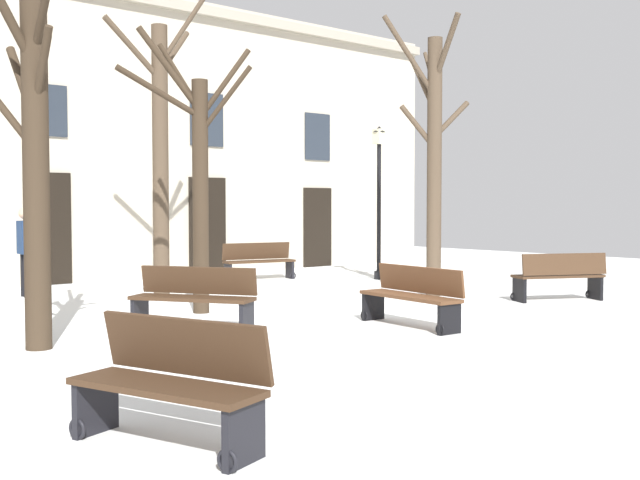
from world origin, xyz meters
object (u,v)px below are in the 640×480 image
(bench_back_to_back_right, at_px, (171,383))
(streetlamp, at_px, (379,186))
(tree_right_of_center, at_px, (198,175))
(tree_near_facade, at_px, (34,149))
(bench_near_center_tree, at_px, (412,295))
(tree_foreground, at_px, (160,149))
(bench_facing_shops, at_px, (259,260))
(bench_back_to_back_left, at_px, (560,276))
(person_strolling, at_px, (25,247))
(tree_center, at_px, (433,153))
(bench_by_litter_bin, at_px, (194,298))

(bench_back_to_back_right, bearing_deg, streetlamp, 109.59)
(tree_right_of_center, xyz_separation_m, streetlamp, (6.31, 2.13, -0.03))
(tree_near_facade, distance_m, bench_near_center_tree, 5.54)
(tree_foreground, distance_m, bench_facing_shops, 4.23)
(bench_back_to_back_left, height_order, person_strolling, person_strolling)
(tree_center, bearing_deg, tree_foreground, 137.69)
(tree_center, distance_m, streetlamp, 3.45)
(tree_center, xyz_separation_m, bench_back_to_back_left, (1.12, -2.11, -2.32))
(bench_back_to_back_right, relative_size, bench_back_to_back_left, 0.95)
(tree_near_facade, xyz_separation_m, bench_facing_shops, (7.25, 5.34, -2.01))
(tree_foreground, height_order, person_strolling, tree_foreground)
(bench_back_to_back_left, relative_size, bench_near_center_tree, 0.96)
(bench_facing_shops, relative_size, bench_near_center_tree, 0.99)
(bench_back_to_back_left, distance_m, person_strolling, 10.19)
(tree_center, relative_size, tree_right_of_center, 1.18)
(bench_facing_shops, height_order, bench_near_center_tree, bench_facing_shops)
(streetlamp, xyz_separation_m, bench_back_to_back_right, (-10.18, -8.03, -1.77))
(bench_by_litter_bin, bearing_deg, tree_near_facade, -127.14)
(tree_center, relative_size, person_strolling, 3.14)
(streetlamp, bearing_deg, bench_back_to_back_right, -141.74)
(bench_by_litter_bin, bearing_deg, tree_foreground, 123.61)
(tree_near_facade, relative_size, bench_back_to_back_left, 2.84)
(tree_foreground, xyz_separation_m, bench_by_litter_bin, (-1.86, -4.29, -2.41))
(bench_facing_shops, bearing_deg, tree_center, -69.83)
(tree_center, xyz_separation_m, bench_back_to_back_right, (-8.63, -4.99, -2.32))
(bench_back_to_back_right, relative_size, bench_near_center_tree, 0.91)
(bench_by_litter_bin, distance_m, person_strolling, 5.72)
(person_strolling, bearing_deg, tree_right_of_center, -158.98)
(tree_center, xyz_separation_m, bench_by_litter_bin, (-5.83, -0.68, -2.31))
(tree_near_facade, xyz_separation_m, tree_right_of_center, (3.20, 1.43, -0.20))
(tree_right_of_center, distance_m, bench_by_litter_bin, 2.62)
(tree_near_facade, bearing_deg, person_strolling, 71.72)
(bench_facing_shops, bearing_deg, person_strolling, -170.30)
(bench_by_litter_bin, distance_m, bench_near_center_tree, 3.16)
(tree_center, xyz_separation_m, bench_facing_shops, (-0.71, 4.82, -2.32))
(tree_center, bearing_deg, streetlamp, 63.08)
(bench_back_to_back_right, bearing_deg, tree_center, 101.34)
(tree_foreground, xyz_separation_m, person_strolling, (-2.17, 1.40, -1.92))
(bench_back_to_back_right, bearing_deg, bench_by_litter_bin, 128.24)
(streetlamp, relative_size, bench_back_to_back_left, 2.10)
(person_strolling, bearing_deg, streetlamp, -101.88)
(tree_center, bearing_deg, bench_by_litter_bin, -173.35)
(streetlamp, bearing_deg, bench_facing_shops, 141.73)
(tree_near_facade, xyz_separation_m, person_strolling, (1.83, 5.53, -1.50))
(person_strolling, bearing_deg, bench_back_to_back_left, -131.91)
(bench_back_to_back_right, height_order, bench_facing_shops, bench_back_to_back_right)
(bench_near_center_tree, bearing_deg, person_strolling, -152.80)
(bench_facing_shops, distance_m, bench_near_center_tree, 7.56)
(tree_right_of_center, relative_size, bench_by_litter_bin, 2.66)
(tree_foreground, relative_size, bench_back_to_back_left, 3.41)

